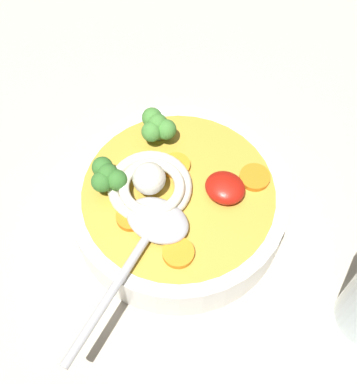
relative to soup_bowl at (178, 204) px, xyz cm
name	(u,v)px	position (x,y,z in cm)	size (l,w,h in cm)	color
table_slab	(151,250)	(-0.89, -3.93, -4.80)	(97.41, 97.41, 4.42)	#BCB29E
soup_bowl	(178,204)	(0.00, 0.00, 0.00)	(21.14, 21.14, 5.01)	white
noodle_pile	(150,185)	(-2.28, -1.35, 3.53)	(8.85, 8.68, 3.56)	silver
soup_spoon	(151,230)	(0.41, -5.07, 3.22)	(6.34, 17.42, 1.60)	#B7B7BC
chili_sauce_dollop	(225,188)	(3.68, 2.37, 3.30)	(3.88, 3.50, 1.75)	#B2190F
broccoli_floret_center	(157,126)	(-5.30, 4.17, 4.40)	(3.99, 3.44, 3.16)	#7A9E60
broccoli_floret_near_spoon	(107,176)	(-5.86, -3.17, 4.36)	(3.91, 3.37, 3.09)	#7A9E60
carrot_slice_beside_noodles	(131,217)	(-2.07, -4.79, 2.73)	(2.79, 2.79, 0.61)	orange
carrot_slice_far	(176,165)	(-1.78, 2.22, 2.72)	(2.79, 2.79, 0.59)	orange
carrot_slice_left	(255,177)	(5.32, 5.28, 2.70)	(2.96, 2.96, 0.56)	orange
carrot_slice_extra_b	(178,253)	(3.55, -5.41, 2.75)	(2.86, 2.86, 0.66)	orange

